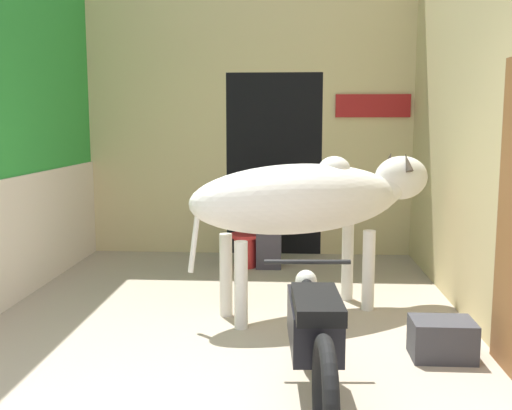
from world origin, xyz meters
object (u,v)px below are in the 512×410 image
(crate, at_px, (442,339))
(shopkeeper_seated, at_px, (269,216))
(plastic_stool, at_px, (245,249))
(motorcycle_near, at_px, (313,333))
(cow, at_px, (311,199))

(crate, bearing_deg, shopkeeper_seated, 116.71)
(shopkeeper_seated, height_order, plastic_stool, shopkeeper_seated)
(plastic_stool, bearing_deg, motorcycle_near, -78.60)
(shopkeeper_seated, relative_size, crate, 2.57)
(plastic_stool, bearing_deg, crate, -58.23)
(cow, xyz_separation_m, shopkeeper_seated, (-0.43, 1.64, -0.41))
(cow, height_order, crate, cow)
(shopkeeper_seated, xyz_separation_m, plastic_stool, (-0.28, -0.05, -0.38))
(shopkeeper_seated, height_order, crate, shopkeeper_seated)
(motorcycle_near, bearing_deg, crate, 37.56)
(motorcycle_near, bearing_deg, cow, 88.96)
(motorcycle_near, height_order, shopkeeper_seated, shopkeeper_seated)
(shopkeeper_seated, bearing_deg, motorcycle_near, -83.34)
(plastic_stool, relative_size, crate, 0.88)
(cow, height_order, plastic_stool, cow)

